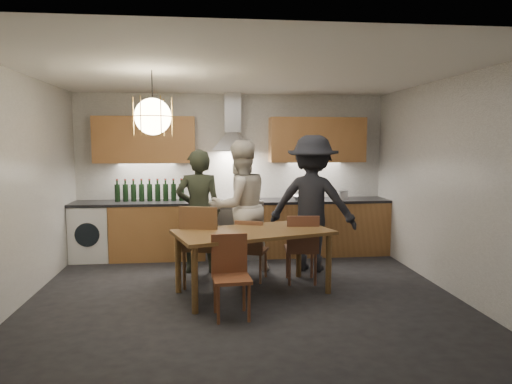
{
  "coord_description": "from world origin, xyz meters",
  "views": [
    {
      "loc": [
        -0.42,
        -5.24,
        1.82
      ],
      "look_at": [
        0.19,
        0.4,
        1.2
      ],
      "focal_mm": 32.0,
      "sensor_mm": 36.0,
      "label": 1
    }
  ],
  "objects": [
    {
      "name": "chair_front",
      "position": [
        -0.18,
        -0.57,
        0.49
      ],
      "size": [
        0.41,
        0.41,
        0.85
      ],
      "rotation": [
        0.0,
        0.0,
        0.08
      ],
      "color": "brown",
      "rests_on": "ground"
    },
    {
      "name": "person_left",
      "position": [
        -0.54,
        1.08,
        0.86
      ],
      "size": [
        0.64,
        0.43,
        1.72
      ],
      "primitive_type": "imported",
      "rotation": [
        0.0,
        0.0,
        3.16
      ],
      "color": "black",
      "rests_on": "ground"
    },
    {
      "name": "chair_back_right",
      "position": [
        0.79,
        0.4,
        0.52
      ],
      "size": [
        0.44,
        0.44,
        0.9
      ],
      "rotation": [
        0.0,
        0.0,
        3.05
      ],
      "color": "brown",
      "rests_on": "ground"
    },
    {
      "name": "person_mid",
      "position": [
        0.03,
        1.05,
        0.92
      ],
      "size": [
        1.11,
        1.01,
        1.85
      ],
      "primitive_type": "imported",
      "rotation": [
        0.0,
        0.0,
        3.56
      ],
      "color": "beige",
      "rests_on": "ground"
    },
    {
      "name": "stock_pot",
      "position": [
        1.78,
        1.96,
        0.97
      ],
      "size": [
        0.24,
        0.24,
        0.13
      ],
      "primitive_type": "cylinder",
      "rotation": [
        0.0,
        0.0,
        -0.33
      ],
      "color": "silver",
      "rests_on": "counter_run"
    },
    {
      "name": "ground",
      "position": [
        0.0,
        0.0,
        0.0
      ],
      "size": [
        5.0,
        5.0,
        0.0
      ],
      "primitive_type": "plane",
      "color": "black",
      "rests_on": "ground"
    },
    {
      "name": "wall_fixtures",
      "position": [
        0.0,
        2.07,
        1.87
      ],
      "size": [
        4.3,
        0.54,
        1.1
      ],
      "color": "#C2854A",
      "rests_on": "ground"
    },
    {
      "name": "room_shell",
      "position": [
        0.0,
        0.0,
        1.71
      ],
      "size": [
        5.02,
        4.52,
        2.61
      ],
      "color": "silver",
      "rests_on": "ground"
    },
    {
      "name": "dining_table",
      "position": [
        0.12,
        0.1,
        0.68
      ],
      "size": [
        2.01,
        1.4,
        0.77
      ],
      "rotation": [
        0.0,
        0.0,
        0.3
      ],
      "color": "brown",
      "rests_on": "ground"
    },
    {
      "name": "pendant_lamp",
      "position": [
        -1.0,
        -0.1,
        2.1
      ],
      "size": [
        0.43,
        0.43,
        0.7
      ],
      "color": "black",
      "rests_on": "ground"
    },
    {
      "name": "wine_bottles",
      "position": [
        -1.31,
        2.01,
        1.07
      ],
      "size": [
        1.07,
        0.08,
        0.35
      ],
      "color": "black",
      "rests_on": "counter_run"
    },
    {
      "name": "chair_back_mid",
      "position": [
        0.14,
        0.57,
        0.47
      ],
      "size": [
        0.48,
        0.48,
        0.82
      ],
      "rotation": [
        0.0,
        0.0,
        2.78
      ],
      "color": "brown",
      "rests_on": "ground"
    },
    {
      "name": "range_stove",
      "position": [
        0.0,
        1.94,
        0.44
      ],
      "size": [
        0.9,
        0.6,
        0.92
      ],
      "color": "silver",
      "rests_on": "ground"
    },
    {
      "name": "person_right",
      "position": [
        1.06,
        1.04,
        0.96
      ],
      "size": [
        1.42,
        1.13,
        1.92
      ],
      "primitive_type": "imported",
      "rotation": [
        0.0,
        0.0,
        2.75
      ],
      "color": "black",
      "rests_on": "ground"
    },
    {
      "name": "mixing_bowl",
      "position": [
        1.08,
        1.86,
        0.94
      ],
      "size": [
        0.32,
        0.32,
        0.08
      ],
      "primitive_type": "imported",
      "rotation": [
        0.0,
        0.0,
        -0.04
      ],
      "color": "#B5B5B9",
      "rests_on": "counter_run"
    },
    {
      "name": "counter_run",
      "position": [
        0.02,
        1.95,
        0.45
      ],
      "size": [
        5.0,
        0.62,
        0.9
      ],
      "color": "#B87F46",
      "rests_on": "ground"
    },
    {
      "name": "chair_back_left",
      "position": [
        -0.5,
        0.36,
        0.6
      ],
      "size": [
        0.58,
        0.58,
        1.05
      ],
      "rotation": [
        0.0,
        0.0,
        2.89
      ],
      "color": "brown",
      "rests_on": "ground"
    }
  ]
}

